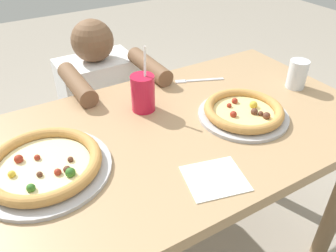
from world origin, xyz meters
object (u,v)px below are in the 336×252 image
(pizza_far, at_px, (44,165))
(diner_seated, at_px, (103,119))
(water_cup_clear, at_px, (298,74))
(fork, at_px, (197,80))
(drink_cup_colored, at_px, (143,93))
(pizza_near, at_px, (244,112))

(pizza_far, xyz_separation_m, diner_seated, (0.38, 0.61, -0.33))
(water_cup_clear, xyz_separation_m, fork, (-0.30, 0.25, -0.06))
(drink_cup_colored, xyz_separation_m, diner_seated, (-0.00, 0.46, -0.38))
(pizza_far, bearing_deg, diner_seated, 58.03)
(water_cup_clear, bearing_deg, drink_cup_colored, 164.78)
(pizza_near, bearing_deg, drink_cup_colored, 141.06)
(pizza_far, xyz_separation_m, water_cup_clear, (0.98, -0.01, 0.04))
(diner_seated, bearing_deg, drink_cup_colored, -89.53)
(drink_cup_colored, relative_size, diner_seated, 0.24)
(drink_cup_colored, bearing_deg, water_cup_clear, -15.22)
(pizza_far, bearing_deg, drink_cup_colored, 21.20)
(pizza_near, height_order, fork, pizza_near)
(drink_cup_colored, height_order, diner_seated, drink_cup_colored)
(water_cup_clear, distance_m, fork, 0.39)
(pizza_near, height_order, diner_seated, diner_seated)
(pizza_near, xyz_separation_m, water_cup_clear, (0.32, 0.06, 0.04))
(drink_cup_colored, bearing_deg, pizza_far, -158.80)
(water_cup_clear, relative_size, fork, 0.58)
(pizza_far, height_order, fork, pizza_far)
(water_cup_clear, bearing_deg, diner_seated, 133.70)
(pizza_far, bearing_deg, fork, 19.08)
(fork, bearing_deg, water_cup_clear, -38.95)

